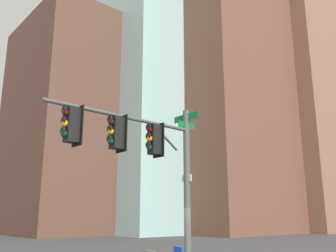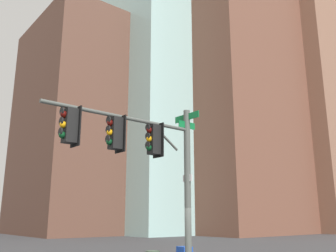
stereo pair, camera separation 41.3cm
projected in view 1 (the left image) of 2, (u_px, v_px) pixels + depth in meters
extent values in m
cylinder|color=#4C514C|center=(187.00, 193.00, 12.93)|extent=(0.23, 0.23, 6.02)
cylinder|color=#4C514C|center=(125.00, 117.00, 11.70)|extent=(5.46, 0.23, 0.12)
cylinder|color=#4C514C|center=(166.00, 139.00, 12.73)|extent=(1.04, 0.10, 0.75)
cube|color=#0F6B33|center=(186.00, 117.00, 13.59)|extent=(0.05, 1.25, 0.24)
cube|color=#0F6B33|center=(186.00, 125.00, 13.52)|extent=(0.78, 0.05, 0.24)
cube|color=white|center=(187.00, 178.00, 13.06)|extent=(0.04, 0.45, 0.24)
cube|color=black|center=(154.00, 140.00, 12.36)|extent=(0.35, 0.35, 1.00)
cube|color=black|center=(159.00, 140.00, 12.48)|extent=(0.05, 0.54, 1.16)
sphere|color=#470A07|center=(150.00, 130.00, 12.29)|extent=(0.20, 0.20, 0.20)
cylinder|color=black|center=(148.00, 127.00, 12.27)|extent=(0.04, 0.23, 0.23)
sphere|color=#F29E0C|center=(150.00, 139.00, 12.22)|extent=(0.20, 0.20, 0.20)
cylinder|color=black|center=(148.00, 136.00, 12.20)|extent=(0.04, 0.23, 0.23)
sphere|color=#0A3819|center=(150.00, 148.00, 12.15)|extent=(0.20, 0.20, 0.20)
cylinder|color=black|center=(148.00, 145.00, 12.13)|extent=(0.04, 0.23, 0.23)
cube|color=black|center=(117.00, 133.00, 11.37)|extent=(0.35, 0.35, 1.00)
cube|color=black|center=(122.00, 134.00, 11.50)|extent=(0.05, 0.54, 1.16)
sphere|color=#470A07|center=(111.00, 122.00, 11.31)|extent=(0.20, 0.20, 0.20)
cylinder|color=black|center=(110.00, 119.00, 11.29)|extent=(0.04, 0.23, 0.23)
sphere|color=#F29E0C|center=(111.00, 132.00, 11.24)|extent=(0.20, 0.20, 0.20)
cylinder|color=black|center=(109.00, 129.00, 11.22)|extent=(0.04, 0.23, 0.23)
sphere|color=#0A3819|center=(111.00, 142.00, 11.17)|extent=(0.20, 0.20, 0.20)
cylinder|color=black|center=(109.00, 138.00, 11.15)|extent=(0.04, 0.23, 0.23)
cube|color=black|center=(72.00, 125.00, 10.39)|extent=(0.35, 0.35, 1.00)
cube|color=black|center=(78.00, 126.00, 10.51)|extent=(0.05, 0.54, 1.16)
sphere|color=#470A07|center=(66.00, 113.00, 10.33)|extent=(0.20, 0.20, 0.20)
cylinder|color=black|center=(64.00, 110.00, 10.31)|extent=(0.04, 0.23, 0.23)
sphere|color=#F29E0C|center=(65.00, 124.00, 10.26)|extent=(0.20, 0.20, 0.20)
cylinder|color=black|center=(63.00, 120.00, 10.24)|extent=(0.04, 0.23, 0.23)
sphere|color=#0A3819|center=(64.00, 134.00, 10.18)|extent=(0.20, 0.20, 0.20)
cylinder|color=black|center=(62.00, 131.00, 10.16)|extent=(0.04, 0.23, 0.23)
cube|color=brown|center=(221.00, 81.00, 60.50)|extent=(23.33, 20.63, 47.82)
cube|color=brown|center=(96.00, 130.00, 55.29)|extent=(22.62, 17.96, 29.89)
cube|color=#9EC6C1|center=(159.00, 32.00, 70.83)|extent=(31.18, 31.88, 73.59)
cube|color=#845B47|center=(302.00, 110.00, 66.97)|extent=(22.98, 16.30, 42.20)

